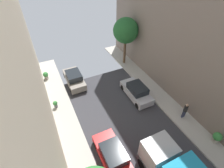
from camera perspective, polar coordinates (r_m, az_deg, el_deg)
parked_car_left_2 at (r=13.83m, az=0.33°, el=-22.88°), size 1.78×4.20×1.57m
parked_car_left_3 at (r=20.46m, az=-12.58°, el=1.80°), size 1.78×4.20×1.57m
parked_car_right_2 at (r=18.43m, az=8.20°, el=-2.49°), size 1.78×4.20×1.57m
pedestrian at (r=17.28m, az=23.33°, el=-8.10°), size 0.40×0.36×1.72m
street_tree_1 at (r=21.89m, az=4.62°, el=17.35°), size 3.14×3.14×6.14m
potted_plant_2 at (r=22.09m, az=-21.34°, el=2.75°), size 0.60×0.60×0.93m
potted_plant_3 at (r=16.94m, az=31.78°, el=-14.96°), size 0.71×0.71×1.04m
potted_plant_4 at (r=18.01m, az=-18.47°, el=-6.36°), size 0.45×0.45×0.78m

